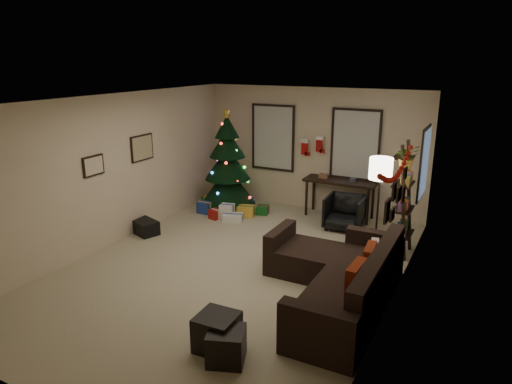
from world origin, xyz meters
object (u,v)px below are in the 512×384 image
at_px(bookshelf, 405,202).
at_px(desk_chair, 345,212).
at_px(sofa, 340,280).
at_px(desk, 340,185).
at_px(christmas_tree, 228,167).

bearing_deg(bookshelf, desk_chair, 149.13).
xyz_separation_m(sofa, desk_chair, (-0.77, 2.72, 0.06)).
bearing_deg(desk, sofa, -72.10).
bearing_deg(sofa, bookshelf, 76.68).
bearing_deg(desk, christmas_tree, -167.52).
height_order(desk, bookshelf, bookshelf).
bearing_deg(sofa, christmas_tree, 141.24).
bearing_deg(bookshelf, christmas_tree, 167.97).
bearing_deg(desk_chair, sofa, -76.67).
xyz_separation_m(sofa, bookshelf, (0.47, 1.98, 0.66)).
bearing_deg(christmas_tree, desk_chair, -2.31).
relative_size(desk_chair, bookshelf, 0.35).
xyz_separation_m(desk, bookshelf, (1.56, -1.39, 0.23)).
relative_size(sofa, desk, 1.86).
relative_size(christmas_tree, sofa, 0.81).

